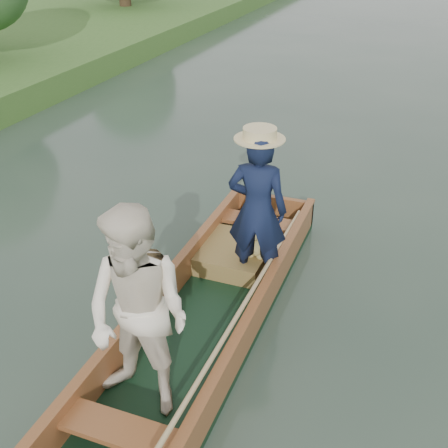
% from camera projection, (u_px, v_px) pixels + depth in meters
% --- Properties ---
extents(ground, '(120.00, 120.00, 0.00)m').
position_uv_depth(ground, '(203.00, 332.00, 5.72)').
color(ground, '#283D30').
rests_on(ground, ground).
extents(punt, '(1.14, 5.00, 1.94)m').
position_uv_depth(punt, '(194.00, 288.00, 5.21)').
color(punt, black).
rests_on(punt, ground).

